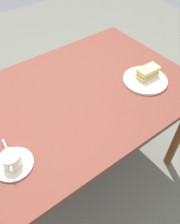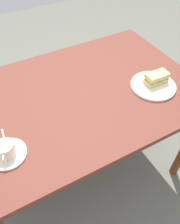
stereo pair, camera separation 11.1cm
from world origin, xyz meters
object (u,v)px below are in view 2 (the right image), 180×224
Objects in this scene: dining_table at (79,105)px; sandwich_plate at (153,86)px; sandwich_front at (157,78)px; coffee_saucer at (8,154)px; spoon at (4,140)px; coffee_cup at (5,149)px.

sandwich_plate is (0.39, -0.15, 0.10)m from dining_table.
sandwich_front is (0.02, 0.01, 0.04)m from sandwich_plate.
sandwich_front is 0.85m from coffee_saucer.
spoon is (-0.43, -0.13, 0.11)m from dining_table.
coffee_cup is 1.04× the size of spoon.
dining_table is at bearing 24.79° from coffee_cup.
spoon is at bearing 84.50° from coffee_cup.
coffee_saucer is at bearing -176.39° from sandwich_plate.
spoon is at bearing 84.87° from coffee_saucer.
sandwich_plate is 2.42× the size of coffee_cup.
dining_table is 0.45m from sandwich_front.
sandwich_front reaches higher than coffee_saucer.
sandwich_front is 0.79× the size of coffee_saucer.
dining_table is 8.19× the size of coffee_saucer.
sandwich_front reaches higher than dining_table.
sandwich_plate is 1.96× the size of sandwich_front.
sandwich_plate is 2.52× the size of spoon.
spoon is at bearing 178.48° from sandwich_plate.
coffee_cup is (-0.00, -0.00, 0.04)m from coffee_saucer.
coffee_cup is (-0.83, -0.05, 0.04)m from sandwich_plate.
coffee_cup is at bearing -155.21° from dining_table.
sandwich_plate is 1.54× the size of coffee_saucer.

